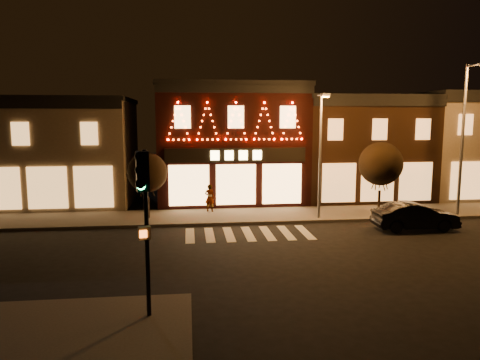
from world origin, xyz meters
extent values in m
plane|color=black|center=(0.00, 0.00, 0.00)|extent=(120.00, 120.00, 0.00)
cube|color=#47423D|center=(2.00, 8.00, 0.07)|extent=(44.00, 4.00, 0.15)
cube|color=#47423D|center=(-6.50, -7.50, 0.07)|extent=(7.00, 7.00, 0.15)
cube|color=#716250|center=(-13.00, 14.00, 3.50)|extent=(12.00, 8.00, 7.00)
cube|color=black|center=(-13.00, 14.00, 7.15)|extent=(12.20, 8.20, 0.30)
cube|color=black|center=(-13.00, 9.95, 6.75)|extent=(12.00, 0.25, 0.50)
cube|color=black|center=(0.00, 14.00, 4.00)|extent=(10.00, 8.00, 8.00)
cube|color=black|center=(0.00, 14.00, 8.15)|extent=(10.20, 8.20, 0.30)
cube|color=black|center=(0.00, 9.95, 7.75)|extent=(10.00, 0.25, 0.50)
cube|color=black|center=(0.00, 9.90, 3.60)|extent=(9.00, 0.15, 0.90)
cube|color=#FFD87F|center=(0.00, 9.80, 3.60)|extent=(3.40, 0.08, 0.60)
cube|color=#331E11|center=(9.50, 14.00, 3.60)|extent=(9.00, 8.00, 7.20)
cube|color=black|center=(9.50, 14.00, 7.35)|extent=(9.20, 8.20, 0.30)
cube|color=black|center=(9.50, 9.95, 6.95)|extent=(9.00, 0.25, 0.50)
cube|color=#716250|center=(18.50, 14.00, 3.75)|extent=(9.00, 8.00, 7.50)
cube|color=black|center=(18.50, 14.00, 7.65)|extent=(9.20, 8.20, 0.30)
cylinder|color=black|center=(-4.25, -5.53, 2.60)|extent=(0.13, 0.13, 4.90)
cube|color=black|center=(-4.30, -5.76, 4.47)|extent=(0.40, 0.38, 1.12)
cylinder|color=#19FF72|center=(-4.33, -5.93, 4.09)|extent=(0.24, 0.11, 0.23)
cube|color=beige|center=(-4.29, -5.74, 2.71)|extent=(0.38, 0.30, 0.36)
cylinder|color=#59595E|center=(4.52, 6.64, 3.72)|extent=(0.14, 0.14, 7.15)
cylinder|color=#59595E|center=(4.41, 5.94, 7.21)|extent=(0.30, 1.43, 0.09)
cube|color=#59595E|center=(4.31, 5.23, 7.16)|extent=(0.48, 0.31, 0.16)
cube|color=orange|center=(4.31, 5.23, 7.06)|extent=(0.36, 0.23, 0.04)
cylinder|color=#59595E|center=(13.18, 6.63, 4.59)|extent=(0.18, 0.18, 8.87)
cylinder|color=#59595E|center=(13.15, 5.74, 8.91)|extent=(0.17, 1.78, 0.11)
cylinder|color=black|center=(-5.38, 7.73, 0.77)|extent=(0.14, 0.14, 1.25)
sphere|color=black|center=(-5.38, 7.73, 2.82)|extent=(2.28, 2.28, 2.28)
cylinder|color=black|center=(8.46, 7.27, 0.86)|extent=(0.16, 0.16, 1.43)
sphere|color=black|center=(8.46, 7.27, 3.21)|extent=(2.61, 2.61, 2.61)
imported|color=black|center=(8.98, 3.87, 0.73)|extent=(4.45, 1.62, 1.46)
imported|color=gray|center=(-1.73, 9.17, 1.01)|extent=(0.73, 0.60, 1.71)
camera|label=1|loc=(-3.03, -18.33, 5.93)|focal=33.53mm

